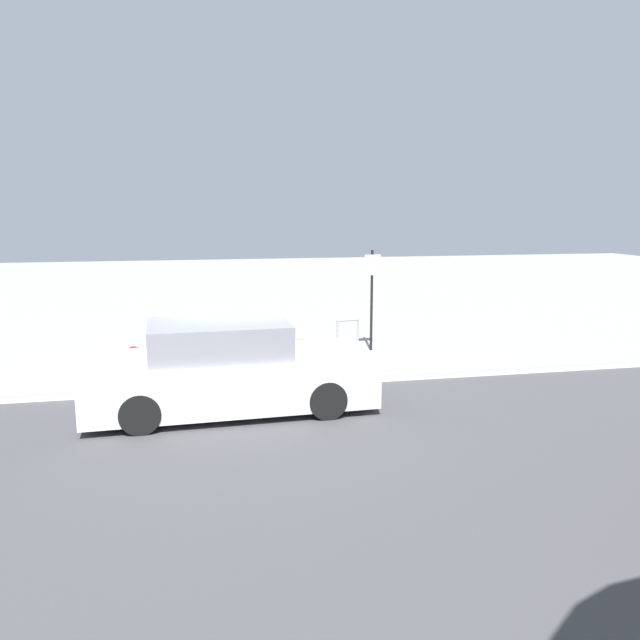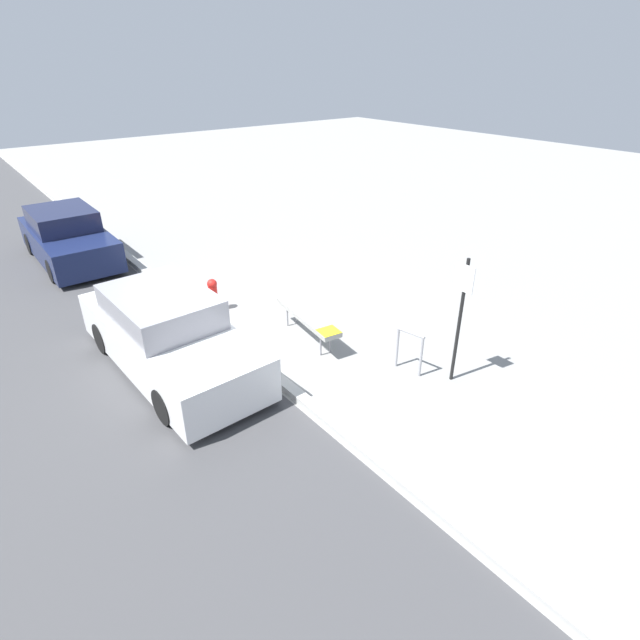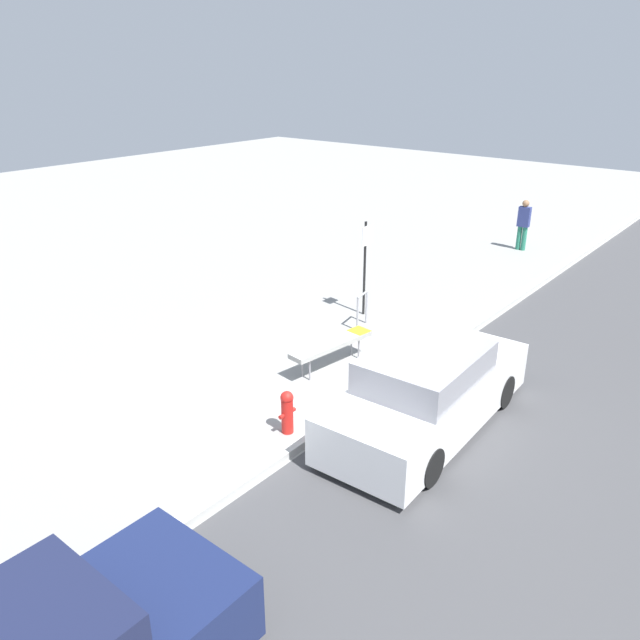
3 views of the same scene
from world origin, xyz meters
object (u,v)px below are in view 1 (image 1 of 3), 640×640
sign_post (372,291)px  fire_hydrant (134,365)px  parked_car_near (228,371)px  bench (258,344)px  bike_rack (348,333)px

sign_post → fire_hydrant: bearing=-158.0°
sign_post → parked_car_near: (-3.48, -3.75, -0.72)m
bench → bike_rack: 2.19m
fire_hydrant → parked_car_near: size_ratio=0.17×
bench → sign_post: bearing=30.1°
sign_post → fire_hydrant: sign_post is taller
bike_rack → parked_car_near: parked_car_near is taller
bench → bike_rack: size_ratio=2.44×
fire_hydrant → parked_car_near: 2.34m
bench → fire_hydrant: fire_hydrant is taller
fire_hydrant → parked_car_near: (1.60, -1.69, 0.25)m
bench → sign_post: size_ratio=0.87×
bench → fire_hydrant: bearing=-151.7°
bike_rack → parked_car_near: (-2.81, -3.33, 0.16)m
fire_hydrant → parked_car_near: parked_car_near is taller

